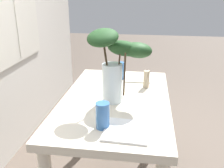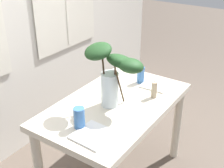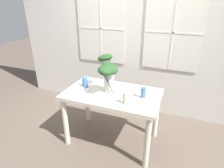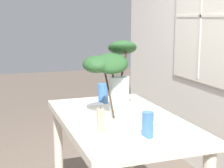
% 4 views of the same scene
% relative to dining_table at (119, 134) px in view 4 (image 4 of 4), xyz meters
% --- Properties ---
extents(dining_table, '(1.25, 0.74, 0.77)m').
position_rel_dining_table_xyz_m(dining_table, '(0.00, 0.00, 0.00)').
color(dining_table, beige).
rests_on(dining_table, ground).
extents(vase_with_branches, '(0.40, 0.45, 0.52)m').
position_rel_dining_table_xyz_m(vase_with_branches, '(-0.05, -0.02, 0.41)').
color(vase_with_branches, silver).
rests_on(vase_with_branches, dining_table).
extents(drinking_glass_blue_left, '(0.08, 0.08, 0.15)m').
position_rel_dining_table_xyz_m(drinking_glass_blue_left, '(-0.41, 0.02, 0.19)').
color(drinking_glass_blue_left, '#386BAD').
rests_on(drinking_glass_blue_left, dining_table).
extents(drinking_glass_blue_right, '(0.06, 0.06, 0.14)m').
position_rel_dining_table_xyz_m(drinking_glass_blue_right, '(0.41, 0.01, 0.19)').
color(drinking_glass_blue_right, '#386BAD').
rests_on(drinking_glass_blue_right, dining_table).
extents(plate_square_left, '(0.25, 0.25, 0.01)m').
position_rel_dining_table_xyz_m(plate_square_left, '(-0.43, -0.12, 0.12)').
color(plate_square_left, white).
rests_on(plate_square_left, dining_table).
extents(plate_square_right, '(0.23, 0.23, 0.01)m').
position_rel_dining_table_xyz_m(plate_square_right, '(0.43, -0.13, 0.12)').
color(plate_square_right, silver).
rests_on(plate_square_right, dining_table).
extents(napkin_folded, '(0.19, 0.17, 0.00)m').
position_rel_dining_table_xyz_m(napkin_folded, '(0.26, 0.23, 0.12)').
color(napkin_folded, silver).
rests_on(napkin_folded, dining_table).
extents(pillar_candle, '(0.05, 0.05, 0.15)m').
position_rel_dining_table_xyz_m(pillar_candle, '(0.24, -0.21, 0.18)').
color(pillar_candle, tan).
rests_on(pillar_candle, dining_table).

